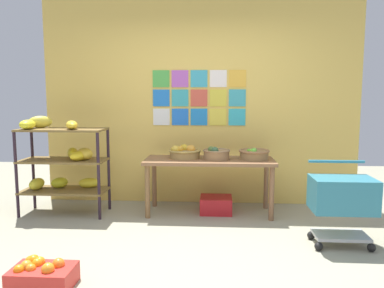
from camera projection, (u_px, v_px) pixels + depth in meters
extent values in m
plane|color=gray|center=(189.00, 260.00, 3.32)|extent=(9.77, 9.77, 0.00)
cube|color=#E5BC55|center=(200.00, 98.00, 5.05)|extent=(4.20, 0.06, 2.85)
cube|color=green|center=(161.00, 79.00, 5.01)|extent=(0.22, 0.01, 0.22)
cube|color=#AC54B7|center=(180.00, 79.00, 5.00)|extent=(0.22, 0.01, 0.22)
cube|color=#379FB7|center=(199.00, 79.00, 4.98)|extent=(0.22, 0.01, 0.22)
cube|color=white|center=(218.00, 79.00, 4.96)|extent=(0.22, 0.01, 0.22)
cube|color=gold|center=(238.00, 79.00, 4.95)|extent=(0.22, 0.01, 0.22)
cube|color=blue|center=(161.00, 98.00, 5.05)|extent=(0.22, 0.01, 0.22)
cube|color=teal|center=(180.00, 98.00, 5.03)|extent=(0.22, 0.01, 0.22)
cube|color=#CC4E3C|center=(199.00, 98.00, 5.01)|extent=(0.22, 0.01, 0.22)
cube|color=gold|center=(218.00, 98.00, 5.00)|extent=(0.22, 0.01, 0.22)
cube|color=teal|center=(237.00, 98.00, 4.98)|extent=(0.22, 0.01, 0.22)
cube|color=silver|center=(161.00, 117.00, 5.08)|extent=(0.22, 0.01, 0.22)
cube|color=blue|center=(180.00, 117.00, 5.06)|extent=(0.22, 0.01, 0.22)
cube|color=blue|center=(199.00, 117.00, 5.04)|extent=(0.22, 0.01, 0.22)
cube|color=yellow|center=(218.00, 117.00, 5.03)|extent=(0.22, 0.01, 0.22)
cube|color=#32ADBC|center=(237.00, 117.00, 5.01)|extent=(0.22, 0.01, 0.22)
cylinder|color=#291B26|center=(16.00, 174.00, 4.46)|extent=(0.04, 0.04, 1.06)
cylinder|color=#291B26|center=(99.00, 175.00, 4.39)|extent=(0.04, 0.04, 1.06)
cylinder|color=#291B26|center=(33.00, 168.00, 4.87)|extent=(0.04, 0.04, 1.06)
cylinder|color=#291B26|center=(109.00, 169.00, 4.80)|extent=(0.04, 0.04, 1.06)
cube|color=brown|center=(65.00, 190.00, 4.66)|extent=(1.03, 0.45, 0.03)
ellipsoid|color=yellow|center=(89.00, 183.00, 4.74)|extent=(0.28, 0.19, 0.12)
ellipsoid|color=yellow|center=(37.00, 184.00, 4.65)|extent=(0.17, 0.27, 0.14)
ellipsoid|color=yellow|center=(60.00, 183.00, 4.74)|extent=(0.26, 0.26, 0.13)
cube|color=brown|center=(64.00, 160.00, 4.61)|extent=(1.03, 0.45, 0.02)
ellipsoid|color=yellow|center=(73.00, 153.00, 4.70)|extent=(0.23, 0.32, 0.13)
ellipsoid|color=yellow|center=(79.00, 156.00, 4.52)|extent=(0.26, 0.31, 0.12)
ellipsoid|color=yellow|center=(85.00, 154.00, 4.57)|extent=(0.29, 0.29, 0.15)
cube|color=brown|center=(62.00, 130.00, 4.57)|extent=(1.03, 0.45, 0.02)
ellipsoid|color=yellow|center=(27.00, 125.00, 4.47)|extent=(0.19, 0.27, 0.11)
ellipsoid|color=yellow|center=(72.00, 125.00, 4.48)|extent=(0.24, 0.33, 0.10)
ellipsoid|color=gold|center=(40.00, 122.00, 4.66)|extent=(0.31, 0.27, 0.15)
cube|color=brown|center=(209.00, 161.00, 4.63)|extent=(1.58, 0.62, 0.04)
cylinder|color=brown|center=(147.00, 192.00, 4.47)|extent=(0.06, 0.06, 0.64)
cylinder|color=brown|center=(272.00, 194.00, 4.38)|extent=(0.06, 0.06, 0.64)
cylinder|color=brown|center=(154.00, 182.00, 4.96)|extent=(0.06, 0.06, 0.64)
cylinder|color=#8B603F|center=(266.00, 184.00, 4.87)|extent=(0.06, 0.06, 0.64)
cylinder|color=#A48347|center=(185.00, 154.00, 4.70)|extent=(0.37, 0.37, 0.09)
torus|color=#A58A43|center=(185.00, 151.00, 4.70)|extent=(0.40, 0.40, 0.03)
sphere|color=gold|center=(184.00, 148.00, 4.76)|extent=(0.10, 0.10, 0.10)
sphere|color=gold|center=(175.00, 150.00, 4.68)|extent=(0.10, 0.10, 0.10)
sphere|color=gold|center=(177.00, 149.00, 4.74)|extent=(0.09, 0.09, 0.09)
sphere|color=gold|center=(187.00, 148.00, 4.76)|extent=(0.08, 0.08, 0.08)
sphere|color=gold|center=(191.00, 149.00, 4.74)|extent=(0.11, 0.11, 0.11)
sphere|color=gold|center=(180.00, 149.00, 4.68)|extent=(0.08, 0.08, 0.08)
cylinder|color=olive|center=(254.00, 155.00, 4.59)|extent=(0.34, 0.34, 0.11)
torus|color=olive|center=(254.00, 151.00, 4.59)|extent=(0.37, 0.37, 0.03)
sphere|color=#73C643|center=(255.00, 150.00, 4.59)|extent=(0.05, 0.05, 0.05)
sphere|color=#71C531|center=(249.00, 150.00, 4.58)|extent=(0.05, 0.05, 0.05)
sphere|color=#6ED241|center=(254.00, 151.00, 4.54)|extent=(0.05, 0.05, 0.05)
sphere|color=#7FD33E|center=(251.00, 151.00, 4.57)|extent=(0.05, 0.05, 0.05)
sphere|color=#70C030|center=(253.00, 150.00, 4.59)|extent=(0.05, 0.05, 0.05)
cylinder|color=olive|center=(216.00, 155.00, 4.60)|extent=(0.31, 0.31, 0.11)
torus|color=olive|center=(217.00, 150.00, 4.59)|extent=(0.33, 0.33, 0.02)
sphere|color=#516E2A|center=(212.00, 150.00, 4.57)|extent=(0.07, 0.07, 0.07)
sphere|color=#47672F|center=(211.00, 150.00, 4.58)|extent=(0.08, 0.08, 0.08)
sphere|color=#3A5D39|center=(215.00, 150.00, 4.52)|extent=(0.09, 0.09, 0.09)
cube|color=red|center=(216.00, 205.00, 4.71)|extent=(0.39, 0.34, 0.20)
cube|color=red|center=(43.00, 277.00, 2.85)|extent=(0.46, 0.30, 0.15)
sphere|color=orange|center=(40.00, 262.00, 2.91)|extent=(0.08, 0.08, 0.08)
sphere|color=orange|center=(48.00, 269.00, 2.78)|extent=(0.10, 0.10, 0.10)
sphere|color=orange|center=(37.00, 263.00, 2.88)|extent=(0.08, 0.08, 0.08)
sphere|color=orange|center=(31.00, 269.00, 2.81)|extent=(0.08, 0.08, 0.08)
sphere|color=orange|center=(30.00, 261.00, 2.93)|extent=(0.09, 0.09, 0.09)
sphere|color=orange|center=(19.00, 270.00, 2.79)|extent=(0.08, 0.08, 0.08)
sphere|color=orange|center=(26.00, 266.00, 2.84)|extent=(0.09, 0.09, 0.09)
sphere|color=orange|center=(33.00, 261.00, 2.93)|extent=(0.09, 0.09, 0.09)
sphere|color=orange|center=(58.00, 264.00, 2.87)|extent=(0.09, 0.09, 0.09)
sphere|color=black|center=(319.00, 246.00, 3.54)|extent=(0.08, 0.08, 0.08)
sphere|color=black|center=(371.00, 248.00, 3.51)|extent=(0.08, 0.08, 0.08)
sphere|color=black|center=(311.00, 235.00, 3.82)|extent=(0.08, 0.08, 0.08)
sphere|color=black|center=(360.00, 236.00, 3.79)|extent=(0.08, 0.08, 0.08)
cube|color=#A5A8AD|center=(340.00, 235.00, 3.66)|extent=(0.50, 0.31, 0.03)
cube|color=teal|center=(342.00, 194.00, 3.61)|extent=(0.58, 0.39, 0.32)
cylinder|color=teal|center=(336.00, 162.00, 3.80)|extent=(0.55, 0.03, 0.03)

